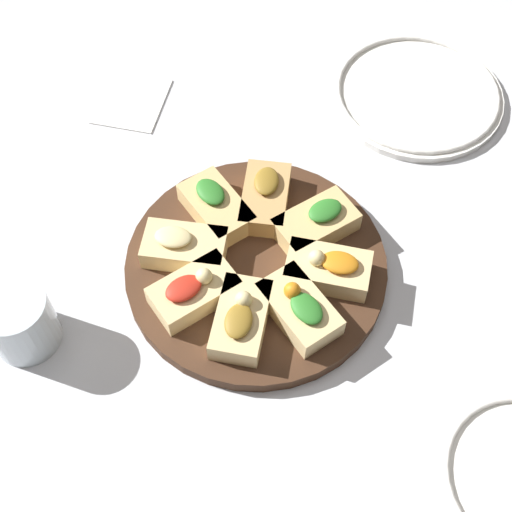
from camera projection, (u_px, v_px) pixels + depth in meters
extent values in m
plane|color=silver|center=(256.00, 271.00, 0.89)|extent=(3.00, 3.00, 0.00)
cylinder|color=#422819|center=(256.00, 267.00, 0.88)|extent=(0.32, 0.32, 0.02)
cube|color=#E5C689|center=(194.00, 292.00, 0.83)|extent=(0.11, 0.10, 0.03)
ellipsoid|color=red|center=(184.00, 288.00, 0.81)|extent=(0.05, 0.05, 0.01)
sphere|color=beige|center=(204.00, 276.00, 0.82)|extent=(0.02, 0.02, 0.02)
cube|color=#E5C689|center=(241.00, 319.00, 0.81)|extent=(0.11, 0.07, 0.03)
ellipsoid|color=olive|center=(239.00, 321.00, 0.79)|extent=(0.05, 0.04, 0.01)
sphere|color=beige|center=(244.00, 299.00, 0.80)|extent=(0.02, 0.02, 0.02)
cube|color=#E5C689|center=(299.00, 309.00, 0.82)|extent=(0.10, 0.11, 0.03)
ellipsoid|color=#2D7A28|center=(307.00, 308.00, 0.80)|extent=(0.05, 0.05, 0.01)
sphere|color=orange|center=(292.00, 291.00, 0.81)|extent=(0.02, 0.02, 0.02)
cube|color=#E5C689|center=(328.00, 269.00, 0.85)|extent=(0.07, 0.11, 0.03)
ellipsoid|color=orange|center=(340.00, 262.00, 0.83)|extent=(0.04, 0.05, 0.01)
sphere|color=beige|center=(317.00, 258.00, 0.83)|extent=(0.02, 0.02, 0.02)
cube|color=#DBB775|center=(316.00, 224.00, 0.88)|extent=(0.11, 0.11, 0.03)
ellipsoid|color=#2D7A28|center=(325.00, 210.00, 0.87)|extent=(0.05, 0.05, 0.01)
cube|color=tan|center=(265.00, 199.00, 0.91)|extent=(0.11, 0.08, 0.03)
ellipsoid|color=olive|center=(267.00, 181.00, 0.90)|extent=(0.05, 0.04, 0.01)
cube|color=#DBB775|center=(216.00, 208.00, 0.90)|extent=(0.10, 0.11, 0.03)
ellipsoid|color=#2D7A28|center=(210.00, 192.00, 0.89)|extent=(0.05, 0.05, 0.01)
cube|color=#E5C689|center=(185.00, 247.00, 0.87)|extent=(0.08, 0.11, 0.03)
ellipsoid|color=beige|center=(173.00, 237.00, 0.85)|extent=(0.04, 0.05, 0.01)
cylinder|color=white|center=(416.00, 95.00, 1.04)|extent=(0.25, 0.25, 0.01)
torus|color=white|center=(417.00, 92.00, 1.04)|extent=(0.24, 0.24, 0.01)
cylinder|color=silver|center=(19.00, 321.00, 0.80)|extent=(0.08, 0.08, 0.08)
cube|color=white|center=(132.00, 101.00, 1.04)|extent=(0.12, 0.11, 0.00)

